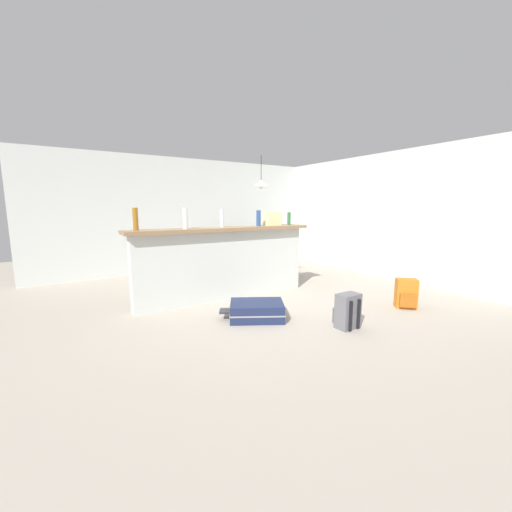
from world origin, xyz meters
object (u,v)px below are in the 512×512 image
at_px(bottle_clear, 222,218).
at_px(bottle_green, 289,219).
at_px(pendant_lamp, 261,183).
at_px(backpack_grey, 347,311).
at_px(bottle_blue, 258,218).
at_px(dining_table, 260,244).
at_px(dining_chair_far_side, 250,247).
at_px(backpack_orange, 406,294).
at_px(dining_chair_near_partition, 272,253).
at_px(grocery_bag, 272,219).
at_px(suitcase_flat_navy, 257,310).
at_px(bottle_white, 185,218).
at_px(bottle_amber, 135,219).

height_order(bottle_clear, bottle_green, bottle_clear).
xyz_separation_m(pendant_lamp, backpack_grey, (-0.87, -3.23, -1.72)).
xyz_separation_m(bottle_clear, backpack_grey, (0.72, -1.90, -1.07)).
bearing_deg(bottle_blue, bottle_clear, 173.49).
bearing_deg(backpack_grey, bottle_blue, 92.98).
height_order(dining_table, dining_chair_far_side, dining_chair_far_side).
distance_m(bottle_clear, bottle_blue, 0.63).
height_order(bottle_green, backpack_orange, bottle_green).
distance_m(dining_chair_near_partition, pendant_lamp, 1.54).
relative_size(bottle_clear, dining_chair_far_side, 0.30).
height_order(grocery_bag, pendant_lamp, pendant_lamp).
relative_size(dining_chair_near_partition, pendant_lamp, 1.35).
height_order(bottle_green, suitcase_flat_navy, bottle_green).
distance_m(backpack_grey, backpack_orange, 1.30).
distance_m(dining_table, backpack_grey, 3.33).
bearing_deg(bottle_blue, suitcase_flat_navy, -123.74).
relative_size(bottle_clear, suitcase_flat_navy, 0.31).
relative_size(pendant_lamp, suitcase_flat_navy, 0.78).
distance_m(bottle_white, dining_chair_near_partition, 2.36).
xyz_separation_m(grocery_bag, backpack_orange, (1.07, -1.83, -1.04)).
bearing_deg(pendant_lamp, bottle_white, -146.80).
height_order(bottle_amber, suitcase_flat_navy, bottle_amber).
bearing_deg(backpack_orange, dining_chair_near_partition, 102.55).
bearing_deg(bottle_amber, backpack_orange, -29.58).
bearing_deg(suitcase_flat_navy, backpack_orange, -20.26).
bearing_deg(grocery_bag, backpack_orange, -59.57).
distance_m(bottle_amber, dining_chair_near_partition, 2.89).
bearing_deg(dining_table, backpack_orange, -81.13).
bearing_deg(dining_chair_far_side, dining_chair_near_partition, -97.56).
bearing_deg(bottle_green, suitcase_flat_navy, -142.21).
bearing_deg(dining_chair_far_side, bottle_clear, -131.18).
height_order(grocery_bag, dining_chair_far_side, grocery_bag).
height_order(bottle_blue, suitcase_flat_navy, bottle_blue).
xyz_separation_m(bottle_clear, suitcase_flat_navy, (-0.04, -1.07, -1.16)).
bearing_deg(backpack_grey, suitcase_flat_navy, 132.35).
bearing_deg(bottle_amber, bottle_white, -12.55).
bearing_deg(dining_table, bottle_green, -101.69).
bearing_deg(backpack_grey, dining_table, 75.70).
relative_size(bottle_blue, grocery_bag, 0.98).
xyz_separation_m(bottle_amber, backpack_grey, (1.97, -1.93, -1.08)).
xyz_separation_m(bottle_green, backpack_grey, (-0.53, -1.84, -1.04)).
bearing_deg(dining_table, dining_chair_near_partition, -98.05).
bearing_deg(bottle_green, backpack_orange, -66.49).
distance_m(bottle_white, pendant_lamp, 2.71).
bearing_deg(backpack_orange, bottle_clear, 137.82).
xyz_separation_m(bottle_blue, grocery_bag, (0.32, 0.07, -0.02)).
relative_size(dining_table, dining_chair_near_partition, 1.18).
xyz_separation_m(bottle_green, dining_table, (0.28, 1.36, -0.59)).
bearing_deg(suitcase_flat_navy, pendant_lamp, 55.86).
xyz_separation_m(bottle_amber, pendant_lamp, (2.84, 1.30, 0.65)).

